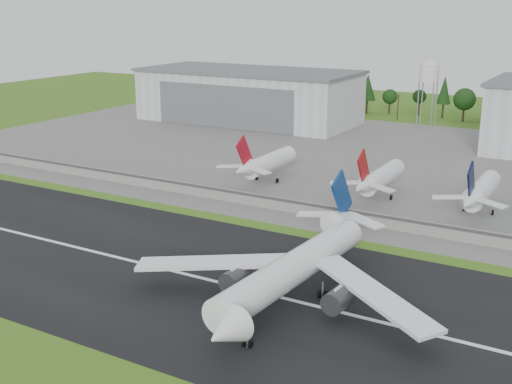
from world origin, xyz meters
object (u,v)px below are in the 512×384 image
Objects in this scene: main_airliner at (292,276)px; parked_jet_red_b at (378,179)px; parked_jet_navy at (479,192)px; parked_jet_red_a at (264,163)px.

main_airliner is 67.43m from parked_jet_red_b.
parked_jet_red_b is at bearing -179.99° from parked_jet_navy.
parked_jet_red_a reaches higher than parked_jet_red_b.
parked_jet_red_a reaches higher than parked_jet_navy.
parked_jet_navy is (26.21, 0.01, 0.03)m from parked_jet_red_b.
main_airliner is 1.89× the size of parked_jet_red_a.
parked_jet_navy reaches higher than parked_jet_red_b.
parked_jet_red_a is at bearing 180.00° from parked_jet_navy.
main_airliner is at bearing -105.19° from parked_jet_navy.
parked_jet_navy is (18.18, 66.95, 1.03)m from main_airliner.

